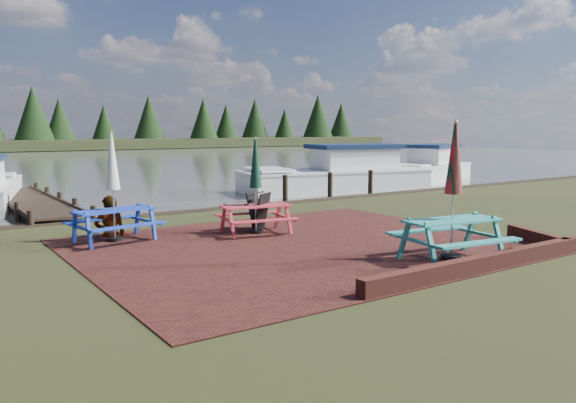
% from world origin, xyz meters
% --- Properties ---
extents(ground, '(120.00, 120.00, 0.00)m').
position_xyz_m(ground, '(0.00, 0.00, 0.00)').
color(ground, black).
rests_on(ground, ground).
extents(paving, '(9.00, 7.50, 0.02)m').
position_xyz_m(paving, '(0.00, 1.00, 0.01)').
color(paving, '#361211').
rests_on(paving, ground).
extents(brick_wall, '(6.21, 1.79, 0.30)m').
position_xyz_m(brick_wall, '(2.15, -2.42, 0.15)').
color(brick_wall, '#4C1E16').
rests_on(brick_wall, ground).
extents(water, '(120.00, 60.00, 0.02)m').
position_xyz_m(water, '(0.00, 37.00, 0.00)').
color(water, '#413E37').
rests_on(water, ground).
extents(picnic_table_teal, '(2.11, 1.93, 2.62)m').
position_xyz_m(picnic_table_teal, '(1.61, -1.69, 0.92)').
color(picnic_table_teal, teal).
rests_on(picnic_table_teal, ground).
extents(picnic_table_red, '(1.88, 1.74, 2.27)m').
position_xyz_m(picnic_table_red, '(-0.06, 2.75, 0.80)').
color(picnic_table_red, '#C3323C').
rests_on(picnic_table_red, ground).
extents(picnic_table_blue, '(1.95, 1.79, 2.40)m').
position_xyz_m(picnic_table_blue, '(-3.14, 3.70, 0.84)').
color(picnic_table_blue, '#1636AA').
rests_on(picnic_table_blue, ground).
extents(chalkboard, '(0.62, 0.83, 0.95)m').
position_xyz_m(chalkboard, '(0.19, 3.03, 0.49)').
color(chalkboard, black).
rests_on(chalkboard, ground).
extents(jetty, '(1.76, 9.08, 1.00)m').
position_xyz_m(jetty, '(-3.50, 11.28, 0.11)').
color(jetty, black).
rests_on(jetty, ground).
extents(boat_near, '(8.57, 4.34, 2.21)m').
position_xyz_m(boat_near, '(8.48, 10.03, 0.46)').
color(boat_near, silver).
rests_on(boat_near, ground).
extents(boat_far, '(7.01, 4.40, 2.06)m').
position_xyz_m(boat_far, '(15.11, 10.92, 0.42)').
color(boat_far, silver).
rests_on(boat_far, ground).
extents(person, '(0.81, 0.66, 1.92)m').
position_xyz_m(person, '(-3.07, 4.29, 0.96)').
color(person, gray).
rests_on(person, ground).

